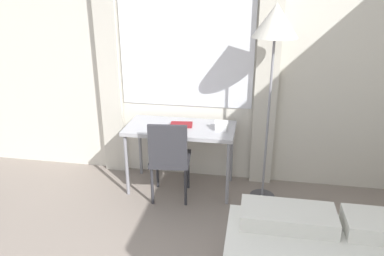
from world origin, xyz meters
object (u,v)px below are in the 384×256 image
Objects in this scene: desk at (180,132)px; desk_chair at (169,156)px; book at (181,125)px; telephone at (221,125)px; standing_lamp at (275,30)px.

desk_chair is at bearing -103.55° from desk.
desk is 4.75× the size of book.
telephone is at bearing -0.56° from desk.
desk is at bearing 70.45° from desk_chair.
book is at bearing 74.82° from desk.
telephone is (0.43, -0.00, 0.11)m from desk.
book is (0.01, 0.02, 0.08)m from desk.
telephone is at bearing -3.89° from book.
desk_chair reaches higher than telephone.
desk is 0.58× the size of standing_lamp.
standing_lamp is 1.08m from telephone.
book is at bearing 173.67° from standing_lamp.
telephone is 0.57× the size of book.
book is (-0.42, 0.03, -0.03)m from telephone.
desk is at bearing 175.28° from standing_lamp.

